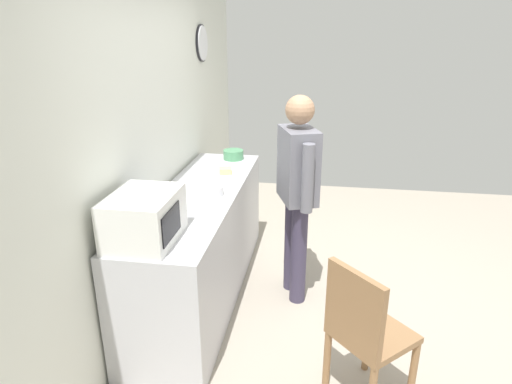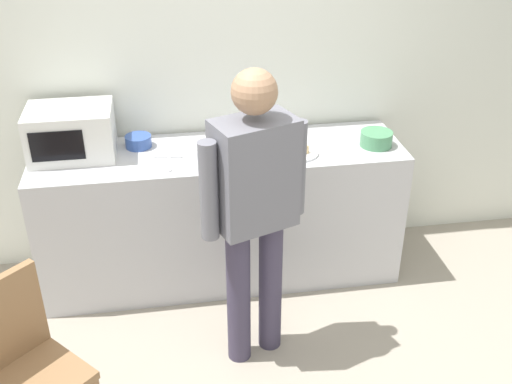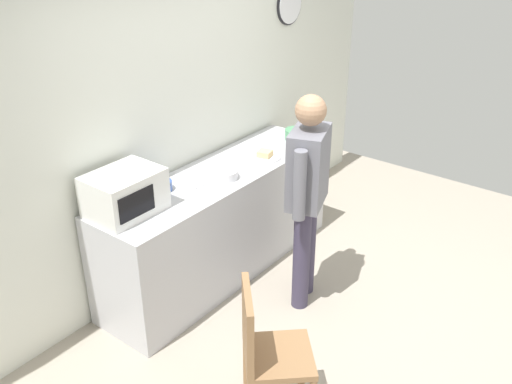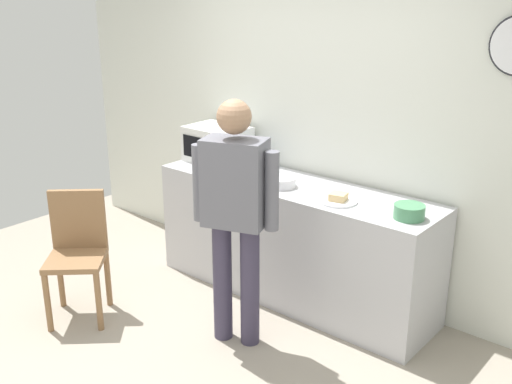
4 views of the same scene
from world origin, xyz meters
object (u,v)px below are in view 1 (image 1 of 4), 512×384
sandwich_plate (226,173)px  cereal_bowl (160,210)px  fork_utensil (207,207)px  spoon_utensil (193,207)px  microwave (144,218)px  person_standing (297,185)px  wooden_chair (364,331)px  salad_bowl (233,155)px  mixing_bowl (209,191)px

sandwich_plate → cereal_bowl: size_ratio=1.66×
cereal_bowl → fork_utensil: bearing=-58.3°
cereal_bowl → spoon_utensil: (0.18, -0.18, -0.03)m
sandwich_plate → spoon_utensil: 0.78m
microwave → sandwich_plate: microwave is taller
person_standing → wooden_chair: size_ratio=1.80×
fork_utensil → person_standing: bearing=-56.9°
fork_utensil → person_standing: person_standing is taller
salad_bowl → person_standing: (-0.88, -0.70, 0.02)m
fork_utensil → cereal_bowl: bearing=121.7°
person_standing → sandwich_plate: bearing=61.1°
fork_utensil → person_standing: (0.41, -0.63, 0.07)m
person_standing → wooden_chair: person_standing is taller
microwave → fork_utensil: bearing=-22.7°
spoon_utensil → sandwich_plate: bearing=-5.2°
microwave → wooden_chair: 1.45m
sandwich_plate → mixing_bowl: size_ratio=1.25×
sandwich_plate → wooden_chair: bearing=-142.9°
salad_bowl → fork_utensil: 1.29m
microwave → salad_bowl: (1.85, -0.17, -0.10)m
sandwich_plate → microwave: bearing=171.5°
mixing_bowl → person_standing: person_standing is taller
sandwich_plate → mixing_bowl: 0.51m
microwave → salad_bowl: size_ratio=2.50×
salad_bowl → wooden_chair: 2.37m
microwave → spoon_utensil: size_ratio=2.94×
fork_utensil → salad_bowl: bearing=3.1°
mixing_bowl → wooden_chair: size_ratio=0.23×
sandwich_plate → cereal_bowl: bearing=165.1°
salad_bowl → cereal_bowl: size_ratio=1.24×
sandwich_plate → mixing_bowl: (-0.51, 0.01, 0.02)m
mixing_bowl → wooden_chair: (-0.99, -1.15, -0.43)m
sandwich_plate → mixing_bowl: mixing_bowl is taller
spoon_utensil → wooden_chair: bearing=-120.9°
salad_bowl → sandwich_plate: bearing=-176.2°
person_standing → mixing_bowl: bearing=102.1°
spoon_utensil → mixing_bowl: bearing=-11.9°
fork_utensil → spoon_utensil: size_ratio=1.00×
cereal_bowl → spoon_utensil: cereal_bowl is taller
microwave → spoon_utensil: (0.56, -0.13, -0.15)m
microwave → person_standing: 1.30m
cereal_bowl → salad_bowl: bearing=-8.5°
fork_utensil → wooden_chair: bearing=-123.4°
mixing_bowl → fork_utensil: size_ratio=1.27×
salad_bowl → microwave: bearing=174.9°
wooden_chair → salad_bowl: bearing=30.1°
fork_utensil → spoon_utensil: 0.11m
microwave → wooden_chair: size_ratio=0.53×
microwave → cereal_bowl: 0.41m
fork_utensil → wooden_chair: size_ratio=0.18×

